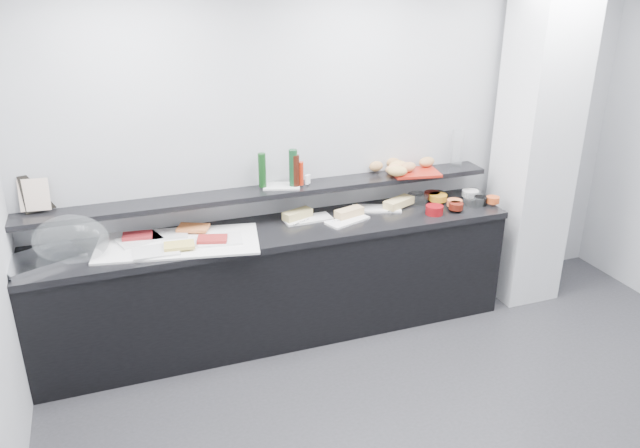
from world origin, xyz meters
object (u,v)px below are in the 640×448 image
object	(u,v)px
framed_print	(37,192)
carafe	(457,148)
cloche_base	(41,259)
condiment_tray	(282,186)
bread_tray	(415,173)
sandwich_plate_mid	(347,220)

from	to	relation	value
framed_print	carafe	distance (m)	3.23
cloche_base	carafe	bearing A→B (deg)	-20.47
condiment_tray	carafe	size ratio (longest dim) A/B	0.91
cloche_base	bread_tray	xyz separation A→B (m)	(2.82, 0.14, 0.24)
framed_print	bread_tray	xyz separation A→B (m)	(2.80, -0.16, -0.12)
framed_print	condiment_tray	world-z (taller)	framed_print
cloche_base	sandwich_plate_mid	size ratio (longest dim) A/B	1.43
cloche_base	carafe	size ratio (longest dim) A/B	1.64
sandwich_plate_mid	framed_print	bearing A→B (deg)	149.91
bread_tray	framed_print	bearing A→B (deg)	-173.71
sandwich_plate_mid	carafe	size ratio (longest dim) A/B	1.15
framed_print	condiment_tray	size ratio (longest dim) A/B	0.95
framed_print	bread_tray	distance (m)	2.81
cloche_base	condiment_tray	xyz separation A→B (m)	(1.72, 0.21, 0.24)
cloche_base	carafe	distance (m)	3.28
condiment_tray	bread_tray	bearing A→B (deg)	14.38
carafe	condiment_tray	bearing A→B (deg)	-179.42
bread_tray	carafe	size ratio (longest dim) A/B	1.24
sandwich_plate_mid	framed_print	size ratio (longest dim) A/B	1.32
framed_print	condiment_tray	distance (m)	1.71
sandwich_plate_mid	framed_print	world-z (taller)	framed_print
bread_tray	carafe	xyz separation A→B (m)	(0.42, 0.08, 0.14)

